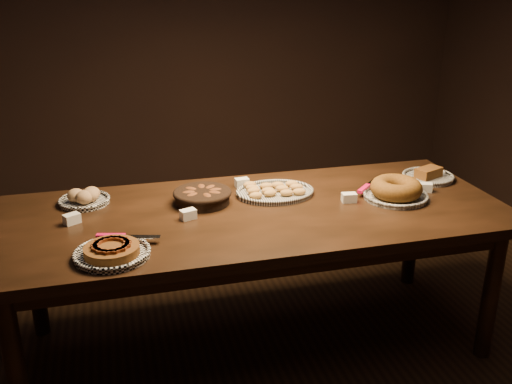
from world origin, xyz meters
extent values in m
plane|color=black|center=(0.00, 0.00, 0.00)|extent=(5.00, 5.00, 0.00)
cube|color=black|center=(0.00, 0.00, 0.72)|extent=(2.40, 1.00, 0.05)
cylinder|color=black|center=(-1.08, -0.38, 0.35)|extent=(0.08, 0.08, 0.70)
cylinder|color=black|center=(1.08, -0.38, 0.35)|extent=(0.08, 0.08, 0.70)
cylinder|color=black|center=(-1.08, 0.38, 0.35)|extent=(0.08, 0.08, 0.70)
cylinder|color=black|center=(1.08, 0.38, 0.35)|extent=(0.08, 0.08, 0.70)
torus|color=white|center=(-0.67, -0.32, 0.77)|extent=(0.30, 0.30, 0.02)
cylinder|color=#553211|center=(-0.67, -0.32, 0.78)|extent=(0.24, 0.24, 0.03)
cube|color=#5B230F|center=(-0.61, -0.32, 0.80)|extent=(0.03, 0.08, 0.01)
cube|color=#5B230F|center=(-0.62, -0.29, 0.80)|extent=(0.06, 0.07, 0.01)
cube|color=#5B230F|center=(-0.64, -0.27, 0.80)|extent=(0.08, 0.05, 0.01)
cube|color=#5B230F|center=(-0.67, -0.26, 0.80)|extent=(0.07, 0.02, 0.01)
cube|color=#5B230F|center=(-0.70, -0.27, 0.80)|extent=(0.08, 0.05, 0.01)
cube|color=#5B230F|center=(-0.72, -0.29, 0.80)|extent=(0.06, 0.07, 0.01)
cube|color=#5B230F|center=(-0.73, -0.31, 0.80)|extent=(0.03, 0.08, 0.01)
cube|color=#5B230F|center=(-0.72, -0.34, 0.80)|extent=(0.05, 0.08, 0.01)
cube|color=#5B230F|center=(-0.71, -0.37, 0.80)|extent=(0.07, 0.07, 0.01)
cube|color=#5B230F|center=(-0.68, -0.38, 0.80)|extent=(0.08, 0.04, 0.01)
cube|color=#5B230F|center=(-0.66, -0.38, 0.80)|extent=(0.08, 0.04, 0.01)
cube|color=#5B230F|center=(-0.63, -0.37, 0.80)|extent=(0.07, 0.06, 0.01)
cube|color=#5B230F|center=(-0.61, -0.34, 0.80)|extent=(0.05, 0.08, 0.01)
cube|color=#EC0B4C|center=(-0.67, -0.19, 0.78)|extent=(0.12, 0.05, 0.02)
cube|color=silver|center=(-0.54, -0.22, 0.78)|extent=(0.15, 0.07, 0.00)
torus|color=black|center=(0.15, 0.17, 0.77)|extent=(0.32, 0.32, 0.02)
ellipsoid|color=#A1652E|center=(0.03, 0.11, 0.78)|extent=(0.07, 0.05, 0.03)
ellipsoid|color=#A1652E|center=(0.11, 0.12, 0.78)|extent=(0.08, 0.06, 0.03)
ellipsoid|color=#A1652E|center=(0.19, 0.11, 0.78)|extent=(0.07, 0.05, 0.03)
ellipsoid|color=#A1652E|center=(0.25, 0.10, 0.78)|extent=(0.07, 0.05, 0.03)
ellipsoid|color=#A1652E|center=(0.04, 0.18, 0.78)|extent=(0.07, 0.05, 0.03)
ellipsoid|color=#A1652E|center=(0.11, 0.16, 0.78)|extent=(0.07, 0.05, 0.03)
ellipsoid|color=#A1652E|center=(0.18, 0.17, 0.78)|extent=(0.08, 0.06, 0.03)
ellipsoid|color=#A1652E|center=(0.26, 0.17, 0.78)|extent=(0.07, 0.06, 0.03)
ellipsoid|color=#A1652E|center=(0.04, 0.22, 0.78)|extent=(0.08, 0.06, 0.03)
ellipsoid|color=#A1652E|center=(0.12, 0.23, 0.78)|extent=(0.07, 0.05, 0.03)
ellipsoid|color=#A1652E|center=(0.18, 0.23, 0.78)|extent=(0.07, 0.05, 0.03)
ellipsoid|color=#A1652E|center=(0.25, 0.23, 0.78)|extent=(0.07, 0.05, 0.03)
ellipsoid|color=#A1652E|center=(0.04, 0.27, 0.78)|extent=(0.07, 0.05, 0.03)
torus|color=black|center=(0.71, -0.03, 0.77)|extent=(0.32, 0.32, 0.02)
torus|color=brown|center=(0.71, -0.03, 0.81)|extent=(0.32, 0.32, 0.09)
cube|color=#EC0B4C|center=(0.58, 0.06, 0.78)|extent=(0.10, 0.10, 0.02)
cube|color=silver|center=(0.68, 0.15, 0.78)|extent=(0.13, 0.13, 0.00)
cylinder|color=black|center=(-0.23, 0.15, 0.78)|extent=(0.34, 0.34, 0.07)
torus|color=black|center=(-0.23, 0.15, 0.80)|extent=(0.29, 0.29, 0.02)
ellipsoid|color=#361B0A|center=(-0.16, 0.15, 0.80)|extent=(0.09, 0.05, 0.04)
ellipsoid|color=#361B0A|center=(-0.18, 0.19, 0.80)|extent=(0.09, 0.09, 0.04)
ellipsoid|color=#361B0A|center=(-0.22, 0.21, 0.80)|extent=(0.06, 0.09, 0.04)
ellipsoid|color=#361B0A|center=(-0.28, 0.19, 0.80)|extent=(0.09, 0.09, 0.04)
ellipsoid|color=#361B0A|center=(-0.29, 0.14, 0.80)|extent=(0.09, 0.05, 0.04)
ellipsoid|color=#361B0A|center=(-0.28, 0.11, 0.80)|extent=(0.10, 0.09, 0.04)
ellipsoid|color=#361B0A|center=(-0.22, 0.08, 0.80)|extent=(0.06, 0.09, 0.04)
ellipsoid|color=#361B0A|center=(-0.17, 0.11, 0.80)|extent=(0.10, 0.09, 0.04)
torus|color=white|center=(-0.79, 0.29, 0.77)|extent=(0.25, 0.25, 0.02)
ellipsoid|color=#926743|center=(-0.82, 0.29, 0.80)|extent=(0.08, 0.08, 0.07)
ellipsoid|color=#926743|center=(-0.75, 0.30, 0.80)|extent=(0.08, 0.08, 0.07)
ellipsoid|color=#926743|center=(-0.78, 0.25, 0.80)|extent=(0.08, 0.08, 0.07)
ellipsoid|color=#926743|center=(-0.76, 0.27, 0.80)|extent=(0.08, 0.08, 0.07)
torus|color=black|center=(1.02, 0.18, 0.77)|extent=(0.28, 0.28, 0.02)
cube|color=#553211|center=(1.02, 0.18, 0.79)|extent=(0.17, 0.13, 0.05)
cube|color=white|center=(-0.32, -0.03, 0.77)|extent=(0.08, 0.06, 0.04)
cube|color=white|center=(0.01, 0.32, 0.77)|extent=(0.07, 0.05, 0.04)
cube|color=white|center=(0.47, -0.02, 0.77)|extent=(0.07, 0.05, 0.04)
cube|color=white|center=(-0.83, 0.05, 0.77)|extent=(0.08, 0.07, 0.04)
cube|color=white|center=(0.90, 0.02, 0.77)|extent=(0.08, 0.07, 0.04)
camera|label=1|loc=(-0.63, -2.41, 1.79)|focal=40.00mm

